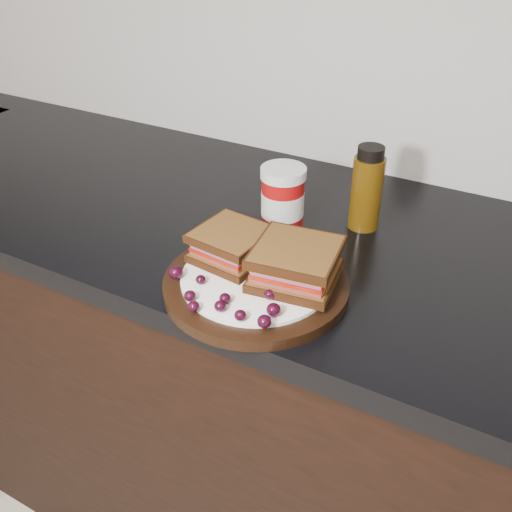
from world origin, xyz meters
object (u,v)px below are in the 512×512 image
at_px(oil_bottle, 367,188).
at_px(plate, 256,284).
at_px(sandwich_left, 232,245).
at_px(condiment_jar, 283,199).

bearing_deg(oil_bottle, plate, -106.50).
bearing_deg(plate, sandwich_left, 155.03).
bearing_deg(plate, oil_bottle, 73.50).
bearing_deg(sandwich_left, condiment_jar, 93.61).
height_order(plate, oil_bottle, oil_bottle).
xyz_separation_m(plate, sandwich_left, (-0.06, 0.03, 0.04)).
relative_size(sandwich_left, oil_bottle, 0.70).
bearing_deg(condiment_jar, plate, -75.36).
bearing_deg(condiment_jar, sandwich_left, -93.04).
distance_m(condiment_jar, oil_bottle, 0.15).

